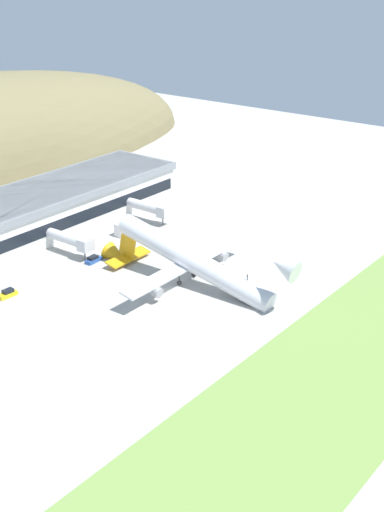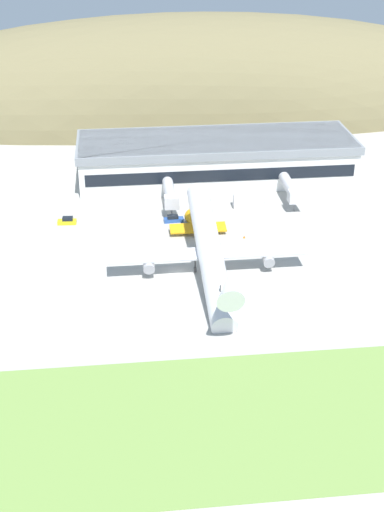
{
  "view_description": "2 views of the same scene",
  "coord_description": "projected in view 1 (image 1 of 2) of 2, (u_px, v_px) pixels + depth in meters",
  "views": [
    {
      "loc": [
        -106.63,
        -88.87,
        68.56
      ],
      "look_at": [
        7.68,
        -0.76,
        6.03
      ],
      "focal_mm": 50.0,
      "sensor_mm": 36.0,
      "label": 1
    },
    {
      "loc": [
        -10.5,
        -123.72,
        70.64
      ],
      "look_at": [
        2.89,
        -2.7,
        5.21
      ],
      "focal_mm": 50.0,
      "sensor_mm": 36.0,
      "label": 2
    }
  ],
  "objects": [
    {
      "name": "fuel_truck",
      "position": [
        127.0,
        228.0,
        185.24
      ],
      "size": [
        7.29,
        2.85,
        3.38
      ],
      "color": "silver",
      "rests_on": "ground_plane"
    },
    {
      "name": "service_car_0",
      "position": [
        8.0,
        294.0,
        152.1
      ],
      "size": [
        4.33,
        1.96,
        1.67
      ],
      "color": "gold",
      "rests_on": "ground_plane"
    },
    {
      "name": "cargo_airplane",
      "position": [
        190.0,
        261.0,
        156.46
      ],
      "size": [
        39.8,
        52.35,
        15.52
      ],
      "color": "silver"
    },
    {
      "name": "ground_plane",
      "position": [
        168.0,
        292.0,
        154.53
      ],
      "size": [
        350.14,
        350.14,
        0.0
      ],
      "primitive_type": "plane",
      "color": "#ADAAA3"
    },
    {
      "name": "jetway_1",
      "position": [
        151.0,
        208.0,
        192.46
      ],
      "size": [
        3.38,
        13.96,
        5.43
      ],
      "color": "silver",
      "rests_on": "ground_plane"
    },
    {
      "name": "grass_strip_foreground",
      "position": [
        356.0,
        358.0,
        129.59
      ],
      "size": [
        315.13,
        31.31,
        0.08
      ],
      "primitive_type": "cube",
      "color": "#759947",
      "rests_on": "ground_plane"
    },
    {
      "name": "traffic_cone_0",
      "position": [
        166.0,
        252.0,
        174.12
      ],
      "size": [
        0.52,
        0.52,
        0.58
      ],
      "color": "orange",
      "rests_on": "ground_plane"
    },
    {
      "name": "terminal_building",
      "position": [
        60.0,
        202.0,
        190.57
      ],
      "size": [
        71.26,
        22.36,
        10.94
      ],
      "color": "white",
      "rests_on": "ground_plane"
    },
    {
      "name": "jetway_0",
      "position": [
        72.0,
        240.0,
        171.28
      ],
      "size": [
        3.38,
        13.99,
        5.43
      ],
      "color": "silver",
      "rests_on": "ground_plane"
    },
    {
      "name": "service_car_1",
      "position": [
        93.0,
        259.0,
        168.88
      ],
      "size": [
        4.58,
        1.96,
        1.58
      ],
      "color": "#264C99",
      "rests_on": "ground_plane"
    }
  ]
}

